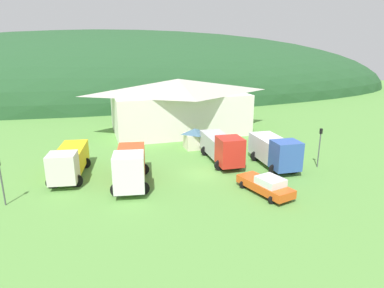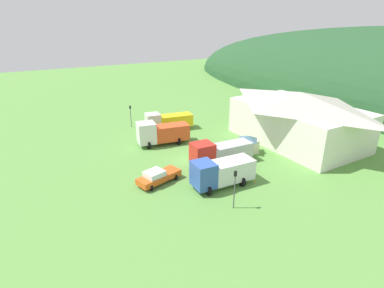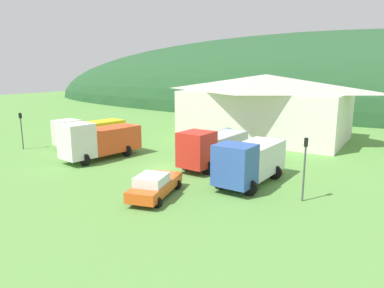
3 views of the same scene
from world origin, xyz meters
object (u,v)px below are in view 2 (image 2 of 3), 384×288
Objects in this scene: depot_building at (298,117)px; traffic_cone_mid_row at (255,182)px; crane_truck_red at (219,152)px; box_truck_blue at (221,172)px; service_pickup_orange at (158,176)px; flatbed_truck_yellow at (167,121)px; traffic_light_west at (131,114)px; heavy_rig_white at (161,133)px; traffic_cone_near_pickup at (189,140)px; play_shed_cream at (248,144)px; traffic_light_east at (235,186)px.

depot_building is 44.20× the size of traffic_cone_mid_row.
box_truck_blue is (4.72, -3.00, 0.06)m from crane_truck_red.
service_pickup_orange is (-4.26, -5.87, -0.97)m from box_truck_blue.
box_truck_blue reaches higher than traffic_cone_mid_row.
traffic_light_west is (-4.71, -4.80, 0.74)m from flatbed_truck_yellow.
traffic_light_west is at bearing -74.19° from heavy_rig_white.
traffic_cone_mid_row is (15.77, -0.11, 0.00)m from traffic_cone_near_pickup.
service_pickup_orange is 12.27× the size of traffic_cone_mid_row.
flatbed_truck_yellow is 14.86× the size of traffic_cone_near_pickup.
depot_building is 24.28m from service_pickup_orange.
traffic_light_east reaches higher than play_shed_cream.
traffic_light_west is 6.98× the size of traffic_cone_near_pickup.
traffic_light_west is 27.19m from traffic_cone_mid_row.
traffic_light_west is at bearing -134.75° from depot_building.
crane_truck_red is (0.83, -15.17, -2.27)m from depot_building.
traffic_light_west is (-20.40, -4.57, 0.66)m from crane_truck_red.
flatbed_truck_yellow is 6.32m from traffic_cone_near_pickup.
box_truck_blue is 25.17m from traffic_light_west.
play_shed_cream is 10.67m from box_truck_blue.
crane_truck_red is 1.52× the size of service_pickup_orange.
flatbed_truck_yellow is 2.13× the size of traffic_light_west.
traffic_light_west is (-25.11, -1.57, 0.60)m from box_truck_blue.
traffic_cone_near_pickup is at bearing 163.48° from traffic_light_east.
flatbed_truck_yellow is at bearing -95.50° from box_truck_blue.
heavy_rig_white is at bearing 6.25° from traffic_light_west.
flatbed_truck_yellow is 15.69m from crane_truck_red.
crane_truck_red is at bearing 12.63° from traffic_light_west.
traffic_cone_near_pickup is at bearing -150.39° from play_shed_cream.
flatbed_truck_yellow is 1.11× the size of box_truck_blue.
flatbed_truck_yellow is (-14.86, -14.94, -2.35)m from depot_building.
traffic_cone_near_pickup is (-14.37, 4.07, -1.80)m from box_truck_blue.
play_shed_cream is 0.32× the size of flatbed_truck_yellow.
traffic_light_east is at bearing -61.76° from traffic_cone_mid_row.
heavy_rig_white reaches higher than crane_truck_red.
depot_building is at bearing 168.97° from service_pickup_orange.
traffic_light_west is 0.93× the size of traffic_light_east.
flatbed_truck_yellow is at bearing -158.74° from play_shed_cream.
play_shed_cream is 0.31× the size of crane_truck_red.
play_shed_cream is 21.86m from traffic_light_west.
traffic_cone_near_pickup is at bearing -148.58° from service_pickup_orange.
play_shed_cream is (-0.39, -9.31, -2.70)m from depot_building.
heavy_rig_white reaches higher than box_truck_blue.
traffic_cone_near_pickup is (-9.65, 1.07, -1.74)m from crane_truck_red.
depot_building reaches higher than traffic_cone_near_pickup.
traffic_light_west reaches higher than traffic_cone_near_pickup.
traffic_cone_near_pickup is at bearing -93.31° from crane_truck_red.
flatbed_truck_yellow is 20.66m from box_truck_blue.
traffic_cone_near_pickup is 1.21× the size of traffic_cone_mid_row.
depot_building is 21.01m from heavy_rig_white.
heavy_rig_white is at bearing 64.28° from flatbed_truck_yellow.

